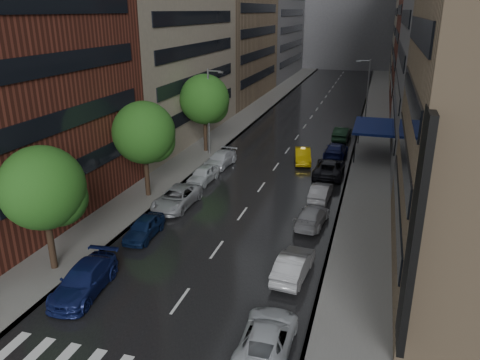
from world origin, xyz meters
name	(u,v)px	position (x,y,z in m)	size (l,w,h in m)	color
ground	(146,349)	(0.00, 0.00, 0.00)	(220.00, 220.00, 0.00)	gray
road	(309,120)	(0.00, 50.00, 0.01)	(14.00, 140.00, 0.01)	black
sidewalk_left	(249,116)	(-9.00, 50.00, 0.07)	(4.00, 140.00, 0.15)	gray
sidewalk_right	(374,124)	(9.00, 50.00, 0.07)	(4.00, 140.00, 0.15)	gray
buildings_left	(227,2)	(-15.00, 58.79, 15.99)	(8.00, 108.00, 38.00)	maroon
buildings_right	(432,8)	(15.00, 56.70, 15.03)	(8.05, 109.10, 36.00)	#937A5B
building_far	(352,5)	(0.00, 118.00, 16.00)	(40.00, 14.00, 32.00)	slate
tree_near	(42,188)	(-8.60, 4.85, 5.29)	(4.86, 4.86, 7.74)	#382619
tree_mid	(144,133)	(-8.60, 17.15, 5.52)	(5.07, 5.07, 8.07)	#382619
tree_far	(205,99)	(-8.60, 30.95, 5.82)	(5.34, 5.34, 8.51)	#382619
taxi	(303,156)	(2.32, 30.13, 0.73)	(1.55, 4.45, 1.47)	#DDB10B
parked_cars_left	(172,202)	(-5.40, 14.99, 0.75)	(2.72, 28.68, 1.55)	#101A4F
parked_cars_right	(322,187)	(5.40, 21.64, 0.75)	(2.65, 43.91, 1.61)	silver
street_lamp_left	(209,110)	(-7.72, 30.00, 4.89)	(1.74, 0.22, 9.00)	gray
street_lamp_right	(367,94)	(7.72, 45.00, 4.89)	(1.74, 0.22, 9.00)	gray
awning	(373,126)	(8.98, 35.00, 3.13)	(4.00, 8.00, 3.12)	navy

